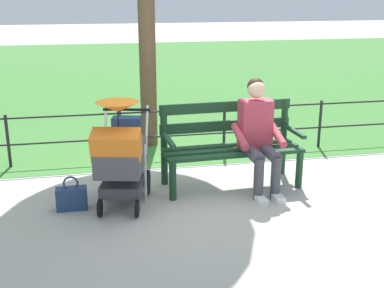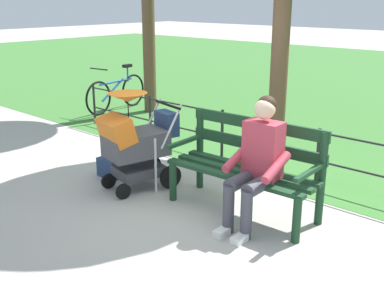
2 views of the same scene
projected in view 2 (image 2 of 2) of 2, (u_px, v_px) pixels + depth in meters
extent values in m
plane|color=#ADA89E|center=(204.00, 199.00, 5.22)|extent=(60.00, 60.00, 0.00)
cube|color=#193D23|center=(250.00, 167.00, 4.91)|extent=(1.60, 0.17, 0.04)
cube|color=#193D23|center=(241.00, 172.00, 4.78)|extent=(1.60, 0.17, 0.04)
cube|color=#193D23|center=(231.00, 177.00, 4.64)|extent=(1.60, 0.17, 0.04)
cube|color=#193D23|center=(256.00, 145.00, 4.92)|extent=(1.60, 0.10, 0.12)
cube|color=#193D23|center=(257.00, 124.00, 4.85)|extent=(1.60, 0.10, 0.12)
cylinder|color=#193D23|center=(297.00, 220.00, 4.24)|extent=(0.08, 0.08, 0.45)
cylinder|color=#193D23|center=(322.00, 179.00, 4.52)|extent=(0.08, 0.08, 0.95)
cube|color=#193D23|center=(310.00, 172.00, 4.27)|extent=(0.07, 0.56, 0.04)
cylinder|color=#193D23|center=(173.00, 181.00, 5.15)|extent=(0.08, 0.08, 0.45)
cylinder|color=#193D23|center=(200.00, 149.00, 5.43)|extent=(0.08, 0.08, 0.95)
cube|color=#193D23|center=(184.00, 142.00, 5.18)|extent=(0.07, 0.56, 0.04)
cylinder|color=#42424C|center=(259.00, 185.00, 4.39)|extent=(0.16, 0.41, 0.14)
cylinder|color=#42424C|center=(241.00, 180.00, 4.51)|extent=(0.16, 0.41, 0.14)
cylinder|color=#42424C|center=(246.00, 215.00, 4.31)|extent=(0.11, 0.11, 0.47)
cylinder|color=#42424C|center=(228.00, 210.00, 4.43)|extent=(0.11, 0.11, 0.47)
cube|color=silver|center=(241.00, 238.00, 4.31)|extent=(0.11, 0.22, 0.07)
cube|color=silver|center=(223.00, 232.00, 4.43)|extent=(0.11, 0.22, 0.07)
cube|color=#B23847|center=(263.00, 149.00, 4.52)|extent=(0.37, 0.24, 0.56)
cylinder|color=#B23847|center=(276.00, 167.00, 4.33)|extent=(0.11, 0.43, 0.23)
cylinder|color=#B23847|center=(237.00, 158.00, 4.60)|extent=(0.11, 0.43, 0.23)
sphere|color=beige|center=(265.00, 109.00, 4.41)|extent=(0.20, 0.20, 0.20)
sphere|color=black|center=(267.00, 105.00, 4.42)|extent=(0.19, 0.19, 0.19)
cylinder|color=black|center=(171.00, 177.00, 5.49)|extent=(0.09, 0.28, 0.28)
cylinder|color=black|center=(151.00, 166.00, 5.85)|extent=(0.09, 0.28, 0.28)
cylinder|color=black|center=(123.00, 191.00, 5.21)|extent=(0.07, 0.18, 0.18)
cylinder|color=black|center=(109.00, 181.00, 5.51)|extent=(0.07, 0.18, 0.18)
cube|color=#38383D|center=(138.00, 170.00, 5.48)|extent=(0.53, 0.60, 0.12)
cylinder|color=silver|center=(156.00, 166.00, 5.33)|extent=(0.03, 0.03, 0.65)
cylinder|color=silver|center=(136.00, 155.00, 5.69)|extent=(0.03, 0.03, 0.65)
cube|color=#47474C|center=(136.00, 144.00, 5.37)|extent=(0.61, 0.77, 0.28)
cube|color=orange|center=(116.00, 130.00, 5.18)|extent=(0.54, 0.41, 0.33)
cylinder|color=black|center=(168.00, 105.00, 5.49)|extent=(0.51, 0.15, 0.03)
cylinder|color=silver|center=(171.00, 127.00, 5.32)|extent=(0.09, 0.30, 0.49)
cylinder|color=silver|center=(151.00, 119.00, 5.68)|extent=(0.09, 0.30, 0.49)
cone|color=orange|center=(128.00, 97.00, 5.17)|extent=(0.53, 0.53, 0.10)
cylinder|color=black|center=(128.00, 113.00, 5.22)|extent=(0.01, 0.01, 0.30)
cube|color=navy|center=(167.00, 123.00, 5.55)|extent=(0.35, 0.23, 0.28)
cube|color=navy|center=(109.00, 168.00, 5.84)|extent=(0.32, 0.14, 0.24)
torus|color=navy|center=(108.00, 155.00, 5.79)|extent=(0.16, 0.02, 0.16)
cylinder|color=black|center=(318.00, 157.00, 5.54)|extent=(0.04, 0.04, 0.70)
cylinder|color=black|center=(222.00, 134.00, 6.46)|extent=(0.04, 0.04, 0.70)
cylinder|color=black|center=(150.00, 118.00, 7.37)|extent=(0.04, 0.04, 0.70)
cylinder|color=black|center=(94.00, 104.00, 8.28)|extent=(0.04, 0.04, 0.70)
cylinder|color=black|center=(267.00, 122.00, 5.91)|extent=(7.19, 0.02, 0.02)
cylinder|color=black|center=(266.00, 149.00, 6.01)|extent=(7.19, 0.02, 0.02)
cylinder|color=brown|center=(148.00, 20.00, 8.78)|extent=(0.24, 0.24, 3.51)
cylinder|color=brown|center=(280.00, 60.00, 6.32)|extent=(0.24, 0.24, 2.69)
torus|color=black|center=(98.00, 98.00, 8.88)|extent=(0.13, 0.66, 0.66)
torus|color=black|center=(133.00, 90.00, 9.67)|extent=(0.13, 0.66, 0.66)
cylinder|color=#1E4C8C|center=(116.00, 82.00, 9.20)|extent=(0.16, 0.90, 0.04)
cylinder|color=#1E4C8C|center=(113.00, 90.00, 9.16)|extent=(0.12, 0.63, 0.38)
cylinder|color=#1E4C8C|center=(128.00, 74.00, 9.44)|extent=(0.03, 0.03, 0.30)
cube|color=black|center=(127.00, 66.00, 9.39)|extent=(0.13, 0.21, 0.06)
cylinder|color=black|center=(99.00, 69.00, 8.75)|extent=(0.44, 0.08, 0.02)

